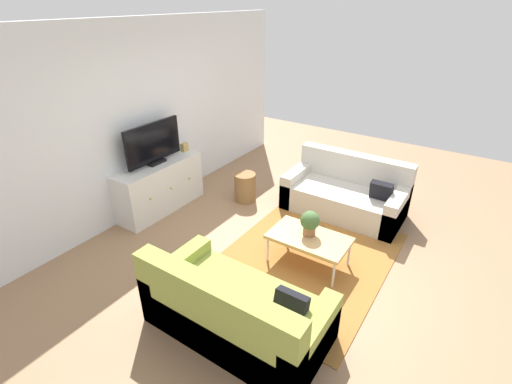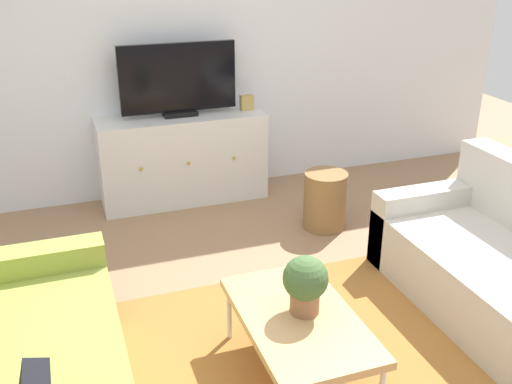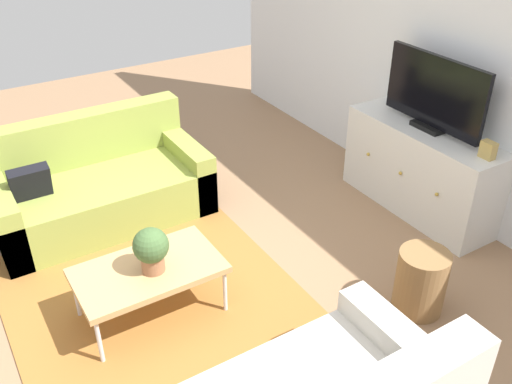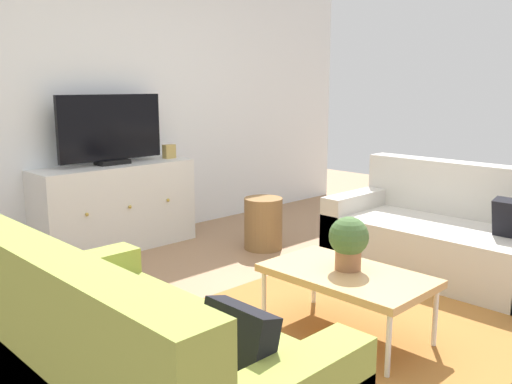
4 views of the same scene
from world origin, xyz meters
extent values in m
plane|color=#997251|center=(0.00, 0.00, 0.00)|extent=(10.00, 10.00, 0.00)
cube|color=white|center=(0.00, 2.55, 1.35)|extent=(6.40, 0.12, 2.70)
cube|color=#9E662D|center=(0.00, -0.15, 0.01)|extent=(2.50, 1.90, 0.01)
cube|color=olive|center=(-1.35, -0.10, 0.20)|extent=(0.89, 1.73, 0.41)
cube|color=olive|center=(-1.69, -0.10, 0.42)|extent=(0.20, 1.73, 0.83)
cube|color=olive|center=(-1.35, 0.67, 0.27)|extent=(0.89, 0.18, 0.55)
cube|color=olive|center=(-1.35, -0.87, 0.27)|extent=(0.89, 0.18, 0.55)
cube|color=black|center=(-1.30, -0.63, 0.53)|extent=(0.17, 0.30, 0.32)
cube|color=beige|center=(1.35, -0.10, 0.20)|extent=(0.89, 1.73, 0.41)
cube|color=beige|center=(1.69, -0.10, 0.42)|extent=(0.20, 1.73, 0.83)
cube|color=beige|center=(1.35, 0.67, 0.27)|extent=(0.89, 0.18, 0.55)
cube|color=beige|center=(1.35, -0.87, 0.27)|extent=(0.89, 0.18, 0.55)
cube|color=black|center=(1.30, -0.63, 0.53)|extent=(0.17, 0.30, 0.32)
cube|color=tan|center=(-0.05, -0.21, 0.37)|extent=(0.55, 0.94, 0.04)
cylinder|color=silver|center=(-0.29, -0.64, 0.17)|extent=(0.03, 0.03, 0.35)
cylinder|color=silver|center=(0.19, -0.64, 0.17)|extent=(0.03, 0.03, 0.35)
cylinder|color=silver|center=(-0.29, 0.22, 0.17)|extent=(0.03, 0.03, 0.35)
cylinder|color=silver|center=(0.19, 0.22, 0.17)|extent=(0.03, 0.03, 0.35)
cylinder|color=#936042|center=(-0.01, -0.18, 0.45)|extent=(0.15, 0.15, 0.11)
sphere|color=#426033|center=(-0.01, -0.18, 0.59)|extent=(0.23, 0.23, 0.23)
cube|color=silver|center=(-0.08, 2.27, 0.38)|extent=(1.42, 0.44, 0.76)
sphere|color=#B79338|center=(-0.48, 2.04, 0.42)|extent=(0.03, 0.03, 0.03)
sphere|color=#B79338|center=(-0.08, 2.04, 0.42)|extent=(0.03, 0.03, 0.03)
sphere|color=#B79338|center=(0.32, 2.04, 0.42)|extent=(0.03, 0.03, 0.03)
cube|color=black|center=(-0.08, 2.29, 0.78)|extent=(0.28, 0.16, 0.04)
cube|color=black|center=(-0.08, 2.29, 1.08)|extent=(0.97, 0.04, 0.56)
cube|color=tan|center=(0.51, 2.27, 0.82)|extent=(0.11, 0.07, 0.13)
cylinder|color=olive|center=(0.85, 1.36, 0.23)|extent=(0.34, 0.34, 0.46)
camera|label=1|loc=(-3.44, -1.69, 2.91)|focal=26.03mm
camera|label=2|loc=(-1.07, -2.46, 2.14)|focal=41.35mm
camera|label=3|loc=(2.75, -1.12, 2.70)|focal=39.61mm
camera|label=4|loc=(-2.51, -1.96, 1.44)|focal=38.41mm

